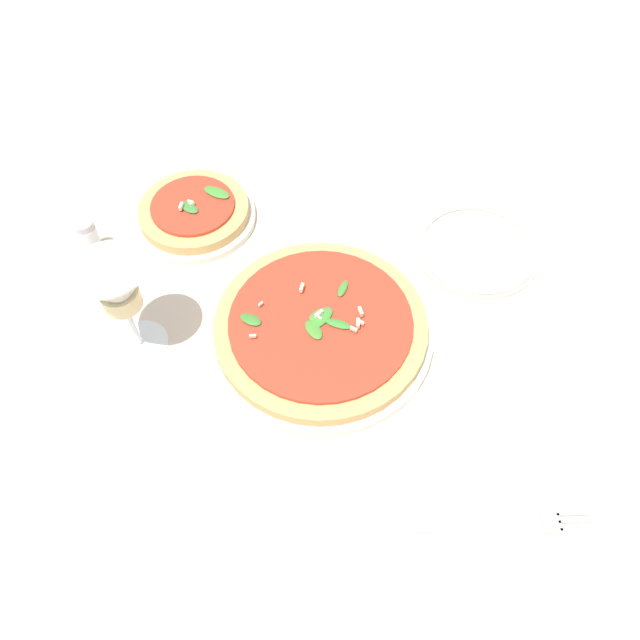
# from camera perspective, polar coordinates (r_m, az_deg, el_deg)

# --- Properties ---
(ground_plane) EXTENTS (6.00, 6.00, 0.00)m
(ground_plane) POSITION_cam_1_polar(r_m,az_deg,el_deg) (0.91, -0.73, -1.45)
(ground_plane) COLOR beige
(pizza_arugula_main) EXTENTS (0.33, 0.33, 0.05)m
(pizza_arugula_main) POSITION_cam_1_polar(r_m,az_deg,el_deg) (0.90, -0.00, -0.48)
(pizza_arugula_main) COLOR silver
(pizza_arugula_main) RESTS_ON ground_plane
(pizza_personal_side) EXTENTS (0.20, 0.20, 0.05)m
(pizza_personal_side) POSITION_cam_1_polar(r_m,az_deg,el_deg) (1.06, -11.41, 9.58)
(pizza_personal_side) COLOR silver
(pizza_personal_side) RESTS_ON ground_plane
(wine_glass) EXTENTS (0.09, 0.09, 0.17)m
(wine_glass) POSITION_cam_1_polar(r_m,az_deg,el_deg) (0.84, -17.99, 2.55)
(wine_glass) COLOR white
(wine_glass) RESTS_ON ground_plane
(napkin) EXTENTS (0.14, 0.11, 0.01)m
(napkin) POSITION_cam_1_polar(r_m,az_deg,el_deg) (0.81, 15.64, -17.67)
(napkin) COLOR silver
(napkin) RESTS_ON ground_plane
(fork) EXTENTS (0.22, 0.05, 0.00)m
(fork) POSITION_cam_1_polar(r_m,az_deg,el_deg) (0.81, 16.29, -17.49)
(fork) COLOR silver
(fork) RESTS_ON ground_plane
(side_plate_white) EXTENTS (0.20, 0.20, 0.02)m
(side_plate_white) POSITION_cam_1_polar(r_m,az_deg,el_deg) (1.03, 14.16, 6.27)
(side_plate_white) COLOR silver
(side_plate_white) RESTS_ON ground_plane
(shaker_pepper) EXTENTS (0.03, 0.03, 0.07)m
(shaker_pepper) POSITION_cam_1_polar(r_m,az_deg,el_deg) (1.05, -20.38, 7.05)
(shaker_pepper) COLOR silver
(shaker_pepper) RESTS_ON ground_plane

